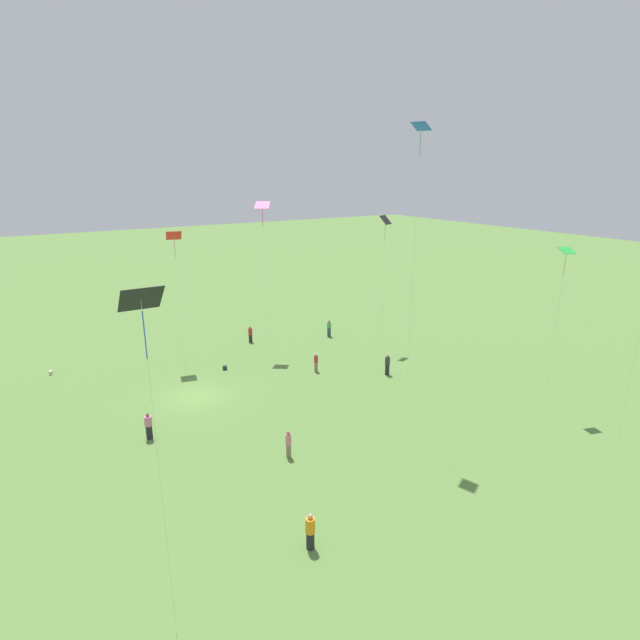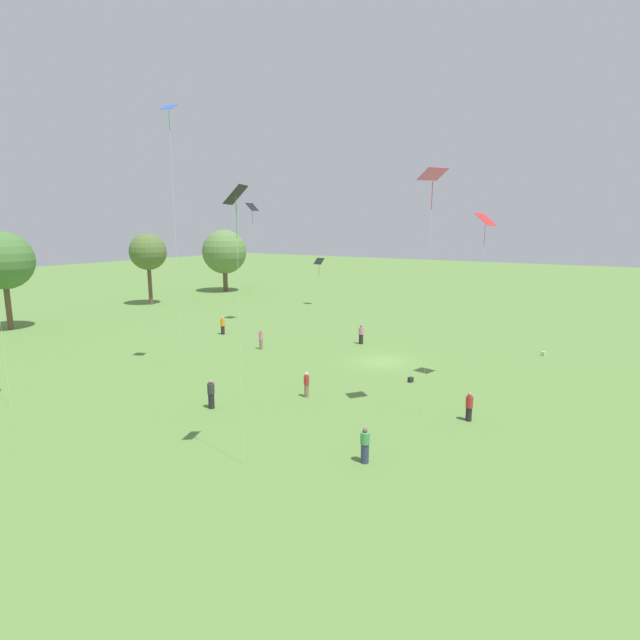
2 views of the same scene
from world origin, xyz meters
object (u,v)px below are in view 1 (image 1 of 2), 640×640
person_4 (250,334)px  kite_4 (142,310)px  picnic_bag_0 (51,373)px  person_6 (310,531)px  person_5 (149,426)px  person_3 (316,362)px  kite_5 (174,239)px  person_0 (288,444)px  kite_6 (420,146)px  kite_3 (262,209)px  person_1 (329,329)px  picnic_bag_1 (225,368)px  person_2 (387,365)px  kite_7 (385,224)px  kite_8 (566,257)px

person_4 → kite_4: 35.16m
picnic_bag_0 → person_6: bearing=106.0°
person_5 → person_6: size_ratio=0.98×
person_3 → kite_5: (8.90, -8.46, 10.23)m
person_0 → person_4: size_ratio=1.04×
kite_5 → kite_6: size_ratio=0.61×
person_0 → kite_3: 23.14m
person_1 → person_6: person_6 is taller
person_4 → kite_3: kite_3 is taller
person_3 → picnic_bag_1: person_3 is taller
person_1 → kite_3: bearing=94.0°
person_0 → picnic_bag_1: 15.19m
kite_4 → kite_6: (-17.84, -7.61, 5.38)m
person_1 → person_6: (17.28, 25.13, 0.05)m
person_2 → kite_3: size_ratio=0.13×
kite_3 → kite_7: bearing=55.1°
person_2 → person_5: (19.76, 0.12, -0.01)m
kite_4 → picnic_bag_1: (-11.17, -23.46, -12.41)m
kite_8 → picnic_bag_1: bearing=-164.4°
person_5 → picnic_bag_1: (-8.45, -8.39, -0.70)m
kite_6 → picnic_bag_1: (6.67, -15.85, -17.79)m
person_4 → kite_3: (-0.60, 2.48, 12.46)m
person_6 → kite_5: bearing=-8.2°
person_0 → person_2: bearing=-145.6°
picnic_bag_1 → kite_7: bearing=173.4°
person_1 → person_2: bearing=178.6°
picnic_bag_0 → person_1: bearing=171.3°
picnic_bag_0 → kite_4: bearing=93.4°
person_2 → person_6: (15.94, 14.00, 0.01)m
person_2 → kite_5: kite_5 is taller
person_3 → person_4: size_ratio=0.99×
kite_7 → person_0: bearing=-118.6°
kite_6 → kite_5: bearing=51.6°
person_1 → picnic_bag_0: (25.59, -3.93, -0.68)m
person_3 → kite_6: size_ratio=0.09×
person_3 → kite_4: bearing=-7.3°
kite_5 → kite_7: (-18.16, 5.78, 0.74)m
person_2 → picnic_bag_1: person_2 is taller
picnic_bag_0 → picnic_bag_1: 14.62m
kite_7 → picnic_bag_0: 32.18m
person_3 → kite_8: (-11.22, 14.29, 10.13)m
person_3 → person_6: 20.99m
person_0 → person_4: (-6.78, -20.57, -0.05)m
person_5 → kite_5: 17.12m
person_2 → kite_5: 20.97m
picnic_bag_0 → person_4: bearing=175.9°
person_0 → kite_8: size_ratio=0.15×
person_1 → person_2: 11.21m
kite_7 → person_2: bearing=-100.3°
person_2 → kite_5: size_ratio=0.15×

